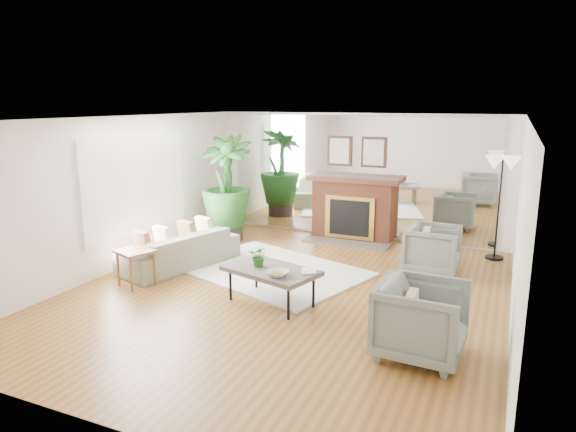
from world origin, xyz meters
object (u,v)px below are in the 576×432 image
at_px(armchair_front, 421,320).
at_px(fireplace, 353,207).
at_px(side_table, 136,256).
at_px(potted_ficus, 226,185).
at_px(coffee_table, 271,271).
at_px(sofa, 180,250).
at_px(armchair_back, 433,249).
at_px(floor_lamp, 502,171).

bearing_deg(armchair_front, fireplace, 28.37).
height_order(side_table, potted_ficus, potted_ficus).
height_order(fireplace, side_table, fireplace).
bearing_deg(side_table, coffee_table, 4.60).
xyz_separation_m(coffee_table, sofa, (-2.09, 0.84, -0.17)).
bearing_deg(sofa, armchair_front, 85.97).
height_order(armchair_back, side_table, armchair_back).
bearing_deg(armchair_back, floor_lamp, -37.27).
height_order(armchair_back, potted_ficus, potted_ficus).
bearing_deg(armchair_back, sofa, 110.95).
relative_size(armchair_back, armchair_front, 0.91).
relative_size(fireplace, coffee_table, 1.44).
distance_m(fireplace, armchair_front, 4.88).
distance_m(side_table, potted_ficus, 2.87).
bearing_deg(floor_lamp, sofa, -151.62).
bearing_deg(potted_ficus, armchair_back, -4.88).
bearing_deg(fireplace, coffee_table, -90.47).
bearing_deg(coffee_table, sofa, 158.20).
bearing_deg(side_table, armchair_back, 31.58).
height_order(coffee_table, side_table, side_table).
xyz_separation_m(armchair_front, potted_ficus, (-4.36, 3.31, 0.69)).
distance_m(fireplace, armchair_back, 2.31).
height_order(armchair_front, side_table, armchair_front).
bearing_deg(armchair_back, side_table, 122.31).
distance_m(coffee_table, sofa, 2.26).
bearing_deg(side_table, fireplace, 60.50).
xyz_separation_m(armchair_front, side_table, (-4.30, 0.51, 0.05)).
xyz_separation_m(fireplace, sofa, (-2.12, -2.87, -0.36)).
xyz_separation_m(fireplace, coffee_table, (-0.03, -3.71, -0.20)).
bearing_deg(potted_ficus, coffee_table, -49.67).
bearing_deg(sofa, coffee_table, 84.03).
bearing_deg(floor_lamp, potted_ficus, -170.62).
height_order(fireplace, sofa, fireplace).
distance_m(coffee_table, potted_ficus, 3.50).
relative_size(side_table, floor_lamp, 0.34).
height_order(fireplace, armchair_front, fireplace).
distance_m(fireplace, side_table, 4.47).
distance_m(armchair_back, armchair_front, 2.98).
distance_m(sofa, armchair_front, 4.49).
distance_m(coffee_table, floor_lamp, 4.53).
bearing_deg(armchair_front, potted_ficus, 55.60).
xyz_separation_m(fireplace, side_table, (-2.20, -3.88, -0.19)).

